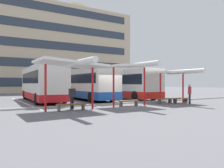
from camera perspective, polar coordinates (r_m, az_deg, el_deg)
name	(u,v)px	position (r m, az deg, el deg)	size (l,w,h in m)	color
ground_plane	(118,104)	(18.63, 1.47, -5.28)	(160.00, 160.00, 0.00)	slate
terminal_building	(30,50)	(52.58, -20.43, 8.22)	(43.52, 15.57, 21.09)	#C6B293
coach_bus_0	(42,83)	(23.02, -17.61, 0.15)	(3.13, 11.10, 3.74)	silver
coach_bus_1	(85,84)	(24.54, -7.07, -0.05)	(2.73, 11.54, 3.63)	silver
coach_bus_2	(121,84)	(26.17, 2.23, -0.04)	(2.67, 12.09, 3.61)	silver
lane_stripe_0	(23,102)	(22.07, -21.98, -4.44)	(0.16, 14.00, 0.01)	white
lane_stripe_1	(67,101)	(23.18, -11.44, -4.21)	(0.16, 14.00, 0.01)	white
lane_stripe_2	(104,99)	(24.99, -2.14, -3.90)	(0.16, 14.00, 0.01)	white
lane_stripe_3	(134,98)	(27.35, 5.71, -3.55)	(0.16, 14.00, 0.01)	white
waiting_shelter_0	(72,65)	(14.51, -10.27, 4.94)	(4.24, 5.17, 3.27)	red
bench_0	(71,105)	(14.65, -10.45, -5.41)	(1.95, 0.58, 0.45)	brown
waiting_shelter_1	(132,67)	(17.08, 5.12, 4.50)	(3.96, 4.68, 3.35)	red
bench_1	(129,102)	(17.41, 4.32, -4.55)	(1.71, 0.58, 0.45)	brown
waiting_shelter_2	(175,73)	(20.38, 15.81, 2.84)	(3.87, 4.84, 2.96)	red
bench_2	(165,100)	(19.96, 13.44, -3.97)	(1.56, 0.47, 0.45)	brown
bench_3	(181,99)	(21.15, 17.25, -3.72)	(1.95, 0.60, 0.45)	brown
platform_kerb	(116,104)	(18.81, 1.10, -5.05)	(44.00, 0.24, 0.12)	#ADADA8
waiting_passenger_0	(190,92)	(20.21, 19.38, -2.08)	(0.53, 0.43, 1.69)	black
waiting_passenger_1	(72,95)	(15.54, -10.24, -2.92)	(0.52, 0.39, 1.62)	black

